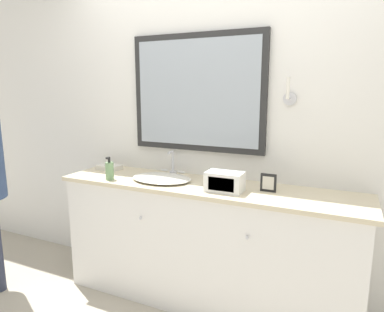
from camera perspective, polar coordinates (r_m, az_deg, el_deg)
The scene contains 7 objects.
wall_back at distance 2.62m, azimuth 4.53°, elevation 4.70°, with size 8.00×0.18×2.55m.
vanity_counter at distance 2.59m, azimuth 2.11°, elevation -14.48°, with size 2.19×0.52×0.91m.
sink_basin at distance 2.56m, azimuth -5.03°, elevation -3.62°, with size 0.46×0.38×0.20m.
soap_bottle at distance 2.62m, azimuth -13.58°, elevation -2.38°, with size 0.06×0.06×0.17m.
appliance_box at distance 2.28m, azimuth 5.47°, elevation -4.27°, with size 0.24×0.15×0.13m.
picture_frame at distance 2.31m, azimuth 12.60°, elevation -4.38°, with size 0.10×0.01×0.12m.
hand_towel_near_sink at distance 2.96m, azimuth -13.58°, elevation -1.84°, with size 0.19×0.13×0.04m.
Camera 1 is at (0.89, -1.89, 1.57)m, focal length 32.00 mm.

